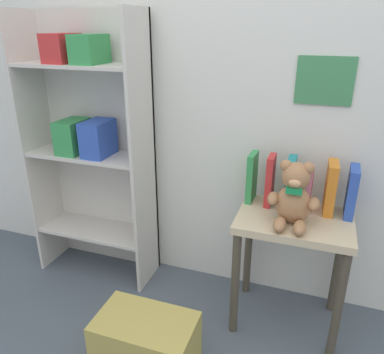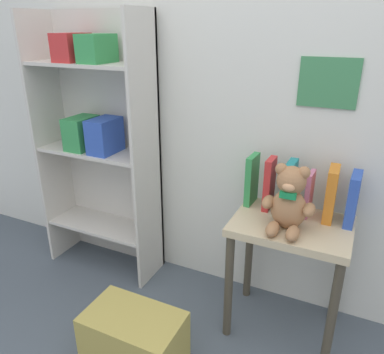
{
  "view_description": "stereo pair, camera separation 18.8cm",
  "coord_description": "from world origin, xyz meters",
  "px_view_note": "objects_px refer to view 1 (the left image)",
  "views": [
    {
      "loc": [
        0.33,
        -0.42,
        1.42
      ],
      "look_at": [
        -0.25,
        1.23,
        0.71
      ],
      "focal_mm": 35.0,
      "sensor_mm": 36.0,
      "label": 1
    },
    {
      "loc": [
        0.5,
        -0.35,
        1.42
      ],
      "look_at": [
        -0.25,
        1.23,
        0.71
      ],
      "focal_mm": 35.0,
      "sensor_mm": 36.0,
      "label": 2
    }
  ],
  "objects_px": {
    "book_standing_green": "(252,177)",
    "book_standing_blue": "(352,192)",
    "book_standing_teal": "(290,183)",
    "book_standing_orange": "(330,188)",
    "bookshelf_side": "(91,139)",
    "display_table": "(292,239)",
    "book_standing_red": "(270,181)",
    "book_standing_pink": "(309,189)",
    "storage_bin": "(146,345)",
    "teddy_bear": "(294,196)"
  },
  "relations": [
    {
      "from": "display_table",
      "to": "storage_bin",
      "type": "distance_m",
      "value": 0.81
    },
    {
      "from": "book_standing_red",
      "to": "storage_bin",
      "type": "bearing_deg",
      "value": -122.32
    },
    {
      "from": "bookshelf_side",
      "to": "book_standing_orange",
      "type": "xyz_separation_m",
      "value": [
        1.28,
        -0.01,
        -0.11
      ]
    },
    {
      "from": "book_standing_red",
      "to": "book_standing_pink",
      "type": "height_order",
      "value": "book_standing_red"
    },
    {
      "from": "book_standing_red",
      "to": "book_standing_blue",
      "type": "xyz_separation_m",
      "value": [
        0.37,
        0.01,
        -0.01
      ]
    },
    {
      "from": "bookshelf_side",
      "to": "book_standing_pink",
      "type": "distance_m",
      "value": 1.19
    },
    {
      "from": "book_standing_green",
      "to": "book_standing_red",
      "type": "height_order",
      "value": "book_standing_red"
    },
    {
      "from": "book_standing_green",
      "to": "storage_bin",
      "type": "xyz_separation_m",
      "value": [
        -0.31,
        -0.63,
        -0.59
      ]
    },
    {
      "from": "display_table",
      "to": "book_standing_orange",
      "type": "distance_m",
      "value": 0.3
    },
    {
      "from": "display_table",
      "to": "book_standing_teal",
      "type": "height_order",
      "value": "book_standing_teal"
    },
    {
      "from": "display_table",
      "to": "book_standing_teal",
      "type": "bearing_deg",
      "value": 112.53
    },
    {
      "from": "bookshelf_side",
      "to": "book_standing_teal",
      "type": "distance_m",
      "value": 1.1
    },
    {
      "from": "book_standing_teal",
      "to": "book_standing_orange",
      "type": "bearing_deg",
      "value": 1.37
    },
    {
      "from": "teddy_bear",
      "to": "book_standing_orange",
      "type": "distance_m",
      "value": 0.23
    },
    {
      "from": "book_standing_red",
      "to": "book_standing_blue",
      "type": "relative_size",
      "value": 1.08
    },
    {
      "from": "book_standing_red",
      "to": "storage_bin",
      "type": "height_order",
      "value": "book_standing_red"
    },
    {
      "from": "book_standing_blue",
      "to": "book_standing_green",
      "type": "bearing_deg",
      "value": -179.33
    },
    {
      "from": "display_table",
      "to": "book_standing_red",
      "type": "relative_size",
      "value": 2.36
    },
    {
      "from": "bookshelf_side",
      "to": "book_standing_green",
      "type": "bearing_deg",
      "value": 0.17
    },
    {
      "from": "display_table",
      "to": "book_standing_blue",
      "type": "distance_m",
      "value": 0.35
    },
    {
      "from": "book_standing_green",
      "to": "bookshelf_side",
      "type": "bearing_deg",
      "value": -177.32
    },
    {
      "from": "book_standing_pink",
      "to": "storage_bin",
      "type": "distance_m",
      "value": 1.02
    },
    {
      "from": "book_standing_green",
      "to": "book_standing_blue",
      "type": "xyz_separation_m",
      "value": [
        0.46,
        -0.01,
        -0.01
      ]
    },
    {
      "from": "book_standing_teal",
      "to": "book_standing_orange",
      "type": "height_order",
      "value": "book_standing_teal"
    },
    {
      "from": "book_standing_blue",
      "to": "storage_bin",
      "type": "bearing_deg",
      "value": -139.32
    },
    {
      "from": "bookshelf_side",
      "to": "book_standing_blue",
      "type": "distance_m",
      "value": 1.38
    },
    {
      "from": "display_table",
      "to": "storage_bin",
      "type": "relative_size",
      "value": 1.41
    },
    {
      "from": "book_standing_green",
      "to": "book_standing_orange",
      "type": "bearing_deg",
      "value": 1.3
    },
    {
      "from": "display_table",
      "to": "book_standing_pink",
      "type": "bearing_deg",
      "value": 66.16
    },
    {
      "from": "display_table",
      "to": "book_standing_green",
      "type": "xyz_separation_m",
      "value": [
        -0.23,
        0.12,
        0.24
      ]
    },
    {
      "from": "bookshelf_side",
      "to": "display_table",
      "type": "xyz_separation_m",
      "value": [
        1.14,
        -0.12,
        -0.35
      ]
    },
    {
      "from": "bookshelf_side",
      "to": "book_standing_red",
      "type": "distance_m",
      "value": 1.01
    },
    {
      "from": "display_table",
      "to": "book_standing_red",
      "type": "height_order",
      "value": "book_standing_red"
    },
    {
      "from": "book_standing_green",
      "to": "book_standing_orange",
      "type": "height_order",
      "value": "book_standing_green"
    },
    {
      "from": "book_standing_pink",
      "to": "teddy_bear",
      "type": "bearing_deg",
      "value": -107.01
    },
    {
      "from": "teddy_bear",
      "to": "book_standing_green",
      "type": "bearing_deg",
      "value": 140.13
    },
    {
      "from": "book_standing_orange",
      "to": "storage_bin",
      "type": "xyz_separation_m",
      "value": [
        -0.67,
        -0.62,
        -0.58
      ]
    },
    {
      "from": "display_table",
      "to": "book_standing_red",
      "type": "bearing_deg",
      "value": 144.45
    },
    {
      "from": "bookshelf_side",
      "to": "teddy_bear",
      "type": "height_order",
      "value": "bookshelf_side"
    },
    {
      "from": "teddy_bear",
      "to": "storage_bin",
      "type": "relative_size",
      "value": 0.69
    },
    {
      "from": "storage_bin",
      "to": "book_standing_blue",
      "type": "bearing_deg",
      "value": 38.82
    },
    {
      "from": "book_standing_green",
      "to": "book_standing_teal",
      "type": "xyz_separation_m",
      "value": [
        0.18,
        -0.01,
        -0.0
      ]
    },
    {
      "from": "book_standing_green",
      "to": "storage_bin",
      "type": "relative_size",
      "value": 0.58
    },
    {
      "from": "display_table",
      "to": "storage_bin",
      "type": "bearing_deg",
      "value": -136.63
    },
    {
      "from": "bookshelf_side",
      "to": "book_standing_orange",
      "type": "height_order",
      "value": "bookshelf_side"
    },
    {
      "from": "display_table",
      "to": "book_standing_orange",
      "type": "height_order",
      "value": "book_standing_orange"
    },
    {
      "from": "bookshelf_side",
      "to": "book_standing_teal",
      "type": "height_order",
      "value": "bookshelf_side"
    },
    {
      "from": "bookshelf_side",
      "to": "book_standing_orange",
      "type": "distance_m",
      "value": 1.28
    },
    {
      "from": "teddy_bear",
      "to": "book_standing_pink",
      "type": "distance_m",
      "value": 0.18
    },
    {
      "from": "book_standing_orange",
      "to": "storage_bin",
      "type": "bearing_deg",
      "value": -139.43
    }
  ]
}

